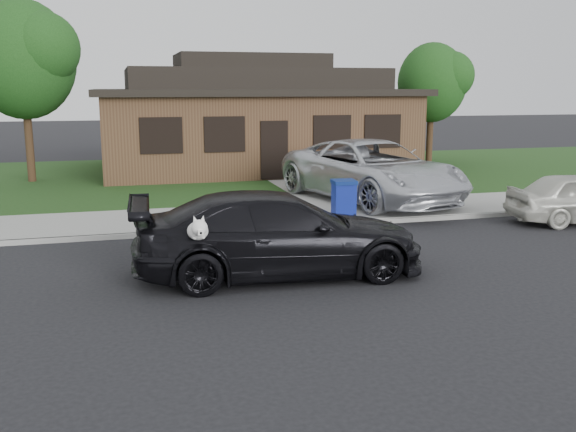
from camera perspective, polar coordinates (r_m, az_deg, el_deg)
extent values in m
plane|color=black|center=(12.13, -7.14, -5.29)|extent=(120.00, 120.00, 0.00)
cube|color=gray|center=(16.94, -9.53, -0.36)|extent=(60.00, 3.00, 0.12)
cube|color=gray|center=(15.48, -8.97, -1.45)|extent=(60.00, 0.12, 0.12)
cube|color=#193814|center=(24.80, -11.38, 3.29)|extent=(60.00, 13.00, 0.13)
cube|color=gray|center=(23.05, 4.21, 2.90)|extent=(4.50, 13.00, 0.14)
imported|color=black|center=(11.89, -0.81, -1.64)|extent=(5.49, 2.45, 1.56)
ellipsoid|color=white|center=(10.56, -8.03, -1.32)|extent=(0.34, 0.40, 0.30)
sphere|color=white|center=(10.32, -7.88, -1.05)|extent=(0.26, 0.26, 0.26)
cube|color=white|center=(10.21, -7.79, -1.44)|extent=(0.09, 0.12, 0.08)
sphere|color=black|center=(10.15, -7.74, -1.51)|extent=(0.04, 0.04, 0.04)
cone|color=white|center=(10.33, -8.30, -0.28)|extent=(0.11, 0.11, 0.14)
cone|color=white|center=(10.35, -7.58, -0.24)|extent=(0.11, 0.11, 0.14)
imported|color=silver|center=(19.18, 7.48, 4.03)|extent=(4.49, 6.99, 1.79)
cube|color=navy|center=(16.73, 4.97, 1.37)|extent=(0.59, 0.59, 0.89)
cube|color=navy|center=(16.65, 5.00, 3.04)|extent=(0.64, 0.64, 0.10)
cylinder|color=black|center=(16.48, 4.63, -0.10)|extent=(0.06, 0.14, 0.14)
cylinder|color=black|center=(16.62, 5.91, -0.03)|extent=(0.06, 0.14, 0.14)
cube|color=#422B1C|center=(27.15, -3.29, 7.50)|extent=(12.00, 8.00, 3.00)
cube|color=black|center=(27.09, -3.33, 10.93)|extent=(12.60, 8.60, 0.25)
cube|color=black|center=(27.09, -3.34, 12.04)|extent=(10.00, 6.50, 0.80)
cube|color=black|center=(27.11, -3.36, 13.52)|extent=(6.00, 3.50, 0.60)
cube|color=black|center=(23.27, -1.22, 5.88)|extent=(1.00, 0.06, 2.10)
cube|color=black|center=(22.60, -11.20, 7.04)|extent=(1.30, 0.05, 1.10)
cube|color=black|center=(22.86, -5.65, 7.24)|extent=(1.30, 0.05, 1.10)
cube|color=black|center=(23.85, 3.95, 7.44)|extent=(1.30, 0.05, 1.10)
cube|color=black|center=(24.57, 8.40, 7.46)|extent=(1.30, 0.05, 1.10)
cylinder|color=#332114|center=(24.78, -21.98, 5.72)|extent=(0.28, 0.28, 2.48)
ellipsoid|color=#143811|center=(24.71, -22.51, 12.74)|extent=(3.60, 3.60, 4.14)
sphere|color=#26591E|center=(24.12, -21.00, 13.76)|extent=(2.52, 2.52, 2.52)
cylinder|color=#332114|center=(29.43, 12.47, 6.60)|extent=(0.28, 0.28, 2.03)
ellipsoid|color=#143811|center=(29.34, 12.68, 11.50)|extent=(3.00, 3.00, 3.45)
sphere|color=#26591E|center=(29.23, 14.19, 12.02)|extent=(2.10, 2.10, 2.10)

